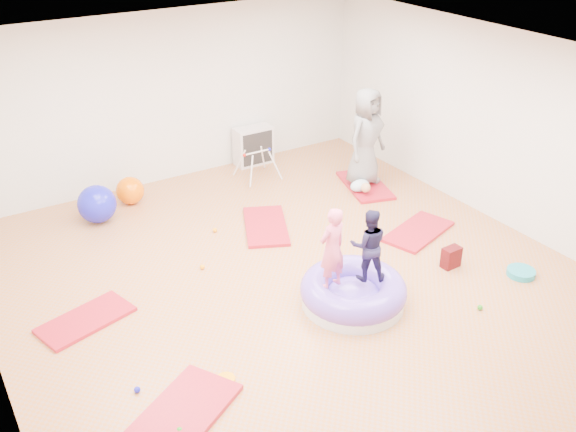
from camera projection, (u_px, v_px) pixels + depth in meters
room at (302, 188)px, 7.40m from camera, size 7.01×8.01×2.81m
gym_mat_front_left at (178, 419)px, 6.09m from camera, size 1.47×1.23×0.05m
gym_mat_mid_left at (86, 320)px, 7.45m from camera, size 1.17×0.80×0.04m
gym_mat_center_back at (266, 226)px, 9.45m from camera, size 1.04×1.33×0.05m
gym_mat_right at (418, 232)px, 9.30m from camera, size 1.26×0.89×0.05m
gym_mat_rear_right at (365, 185)px, 10.69m from camera, size 0.93×1.34×0.05m
inflatable_cushion at (353, 292)px, 7.71m from camera, size 1.28×1.28×0.40m
child_pink at (332, 245)px, 7.28m from camera, size 0.41×0.30×1.02m
child_navy at (369, 241)px, 7.46m from camera, size 0.55×0.52×0.91m
adult_caregiver at (366, 137)px, 10.35m from camera, size 0.90×0.72×1.62m
infant at (361, 186)px, 10.37m from camera, size 0.34×0.34×0.20m
ball_pit_balls at (239, 330)px, 7.27m from camera, size 4.03×3.50×0.07m
exercise_ball_blue at (97, 204)px, 9.50m from camera, size 0.57×0.57×0.57m
exercise_ball_orange at (130, 191)px, 10.07m from camera, size 0.44×0.44×0.44m
infant_play_gym at (257, 160)px, 10.85m from camera, size 0.65×0.62×0.50m
cube_shelf at (253, 146)px, 11.42m from camera, size 0.68×0.33×0.68m
balance_disc at (521, 273)px, 8.31m from camera, size 0.36×0.36×0.08m
backpack at (451, 257)px, 8.45m from camera, size 0.25×0.16×0.29m
yellow_toy at (225, 379)px, 6.58m from camera, size 0.20×0.20×0.03m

